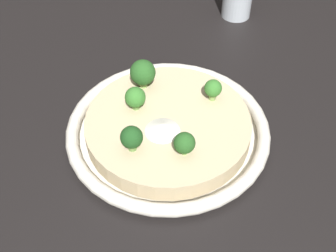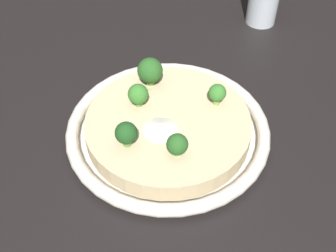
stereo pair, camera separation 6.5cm
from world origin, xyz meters
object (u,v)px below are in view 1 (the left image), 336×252
(broccoli_front_right, at_px, (143,73))
(broccoli_back, at_px, (132,138))
(broccoli_right, at_px, (135,98))
(broccoli_front, at_px, (213,89))
(risotto_bowl, at_px, (168,128))
(broccoli_back_left, at_px, (184,143))

(broccoli_front_right, height_order, broccoli_back, broccoli_front_right)
(broccoli_front_right, height_order, broccoli_right, broccoli_front_right)
(broccoli_back, relative_size, broccoli_front, 1.11)
(broccoli_front_right, bearing_deg, broccoli_front, -176.71)
(risotto_bowl, distance_m, broccoli_right, 0.07)
(risotto_bowl, xyz_separation_m, broccoli_back_left, (-0.04, 0.06, 0.04))
(broccoli_right, distance_m, broccoli_front, 0.12)
(broccoli_front_right, bearing_deg, broccoli_right, 98.33)
(risotto_bowl, bearing_deg, broccoli_right, -7.47)
(risotto_bowl, bearing_deg, broccoli_back, 68.37)
(risotto_bowl, distance_m, broccoli_back_left, 0.08)
(broccoli_front_right, xyz_separation_m, broccoli_right, (-0.01, 0.05, -0.01))
(broccoli_back_left, xyz_separation_m, broccoli_right, (0.10, -0.06, 0.00))
(broccoli_back_left, relative_size, broccoli_right, 0.95)
(broccoli_front, bearing_deg, broccoli_back, 59.75)
(broccoli_back_left, bearing_deg, broccoli_back, 12.63)
(broccoli_back, xyz_separation_m, broccoli_front, (-0.08, -0.14, -0.00))
(broccoli_back_left, relative_size, broccoli_back, 0.91)
(broccoli_front_right, distance_m, broccoli_right, 0.05)
(risotto_bowl, bearing_deg, broccoli_front, -128.25)
(broccoli_back_left, relative_size, broccoli_front, 1.01)
(risotto_bowl, xyz_separation_m, broccoli_front_right, (0.06, -0.06, 0.05))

